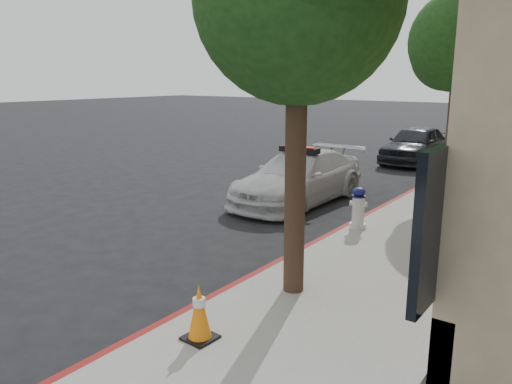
{
  "coord_description": "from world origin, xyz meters",
  "views": [
    {
      "loc": [
        6.52,
        -7.92,
        3.24
      ],
      "look_at": [
        0.81,
        -0.07,
        1.0
      ],
      "focal_mm": 35.0,
      "sensor_mm": 36.0,
      "label": 1
    }
  ],
  "objects": [
    {
      "name": "police_car",
      "position": [
        -0.12,
        3.13,
        0.68
      ],
      "size": [
        1.96,
        4.66,
        1.49
      ],
      "rotation": [
        0.0,
        0.0,
        -0.02
      ],
      "color": "silver",
      "rests_on": "ground"
    },
    {
      "name": "ground",
      "position": [
        0.0,
        0.0,
        0.0
      ],
      "size": [
        120.0,
        120.0,
        0.0
      ],
      "primitive_type": "plane",
      "color": "black",
      "rests_on": "ground"
    },
    {
      "name": "tree_mid",
      "position": [
        2.93,
        5.99,
        4.16
      ],
      "size": [
        2.77,
        2.64,
        5.43
      ],
      "color": "black",
      "rests_on": "sidewalk"
    },
    {
      "name": "curb_strip",
      "position": [
        2.06,
        10.0,
        0.07
      ],
      "size": [
        0.12,
        50.0,
        0.15
      ],
      "primitive_type": "cube",
      "color": "maroon",
      "rests_on": "ground"
    },
    {
      "name": "parked_car_far",
      "position": [
        1.2,
        16.08,
        0.65
      ],
      "size": [
        1.4,
        3.94,
        1.29
      ],
      "primitive_type": "imported",
      "rotation": [
        0.0,
        0.0,
        -0.01
      ],
      "color": "black",
      "rests_on": "ground"
    },
    {
      "name": "fire_hydrant",
      "position": [
        2.35,
        1.43,
        0.58
      ],
      "size": [
        0.37,
        0.34,
        0.88
      ],
      "rotation": [
        0.0,
        0.0,
        0.19
      ],
      "color": "silver",
      "rests_on": "sidewalk"
    },
    {
      "name": "traffic_cone",
      "position": [
        2.75,
        -3.88,
        0.5
      ],
      "size": [
        0.39,
        0.39,
        0.7
      ],
      "rotation": [
        0.0,
        0.0,
        -0.06
      ],
      "color": "black",
      "rests_on": "sidewalk"
    },
    {
      "name": "sidewalk",
      "position": [
        3.6,
        10.0,
        0.07
      ],
      "size": [
        3.2,
        50.0,
        0.15
      ],
      "primitive_type": "cube",
      "color": "gray",
      "rests_on": "ground"
    },
    {
      "name": "parked_car_mid",
      "position": [
        0.26,
        11.14,
        0.72
      ],
      "size": [
        1.73,
        4.25,
        1.44
      ],
      "primitive_type": "imported",
      "rotation": [
        0.0,
        0.0,
        0.01
      ],
      "color": "#202329",
      "rests_on": "ground"
    }
  ]
}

